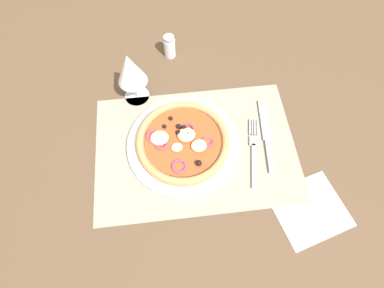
{
  "coord_description": "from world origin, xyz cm",
  "views": [
    {
      "loc": [
        -4.47,
        -31.48,
        64.67
      ],
      "look_at": [
        -0.87,
        0.0,
        2.42
      ],
      "focal_mm": 28.05,
      "sensor_mm": 36.0,
      "label": 1
    }
  ],
  "objects_px": {
    "pizza": "(183,141)",
    "knife": "(266,134)",
    "plate": "(183,144)",
    "pepper_shaker": "(170,46)",
    "fork": "(254,148)",
    "napkin": "(310,209)",
    "wine_glass": "(130,70)"
  },
  "relations": [
    {
      "from": "pizza",
      "to": "knife",
      "type": "distance_m",
      "value": 0.21
    },
    {
      "from": "plate",
      "to": "pepper_shaker",
      "type": "height_order",
      "value": "pepper_shaker"
    },
    {
      "from": "pizza",
      "to": "fork",
      "type": "relative_size",
      "value": 1.23
    },
    {
      "from": "plate",
      "to": "fork",
      "type": "relative_size",
      "value": 1.49
    },
    {
      "from": "napkin",
      "to": "pepper_shaker",
      "type": "xyz_separation_m",
      "value": [
        -0.27,
        0.48,
        0.03
      ]
    },
    {
      "from": "knife",
      "to": "pepper_shaker",
      "type": "distance_m",
      "value": 0.36
    },
    {
      "from": "fork",
      "to": "pepper_shaker",
      "type": "xyz_separation_m",
      "value": [
        -0.17,
        0.32,
        0.03
      ]
    },
    {
      "from": "napkin",
      "to": "pepper_shaker",
      "type": "bearing_deg",
      "value": 118.99
    },
    {
      "from": "plate",
      "to": "pepper_shaker",
      "type": "distance_m",
      "value": 0.29
    },
    {
      "from": "pizza",
      "to": "napkin",
      "type": "xyz_separation_m",
      "value": [
        0.26,
        -0.19,
        -0.02
      ]
    },
    {
      "from": "plate",
      "to": "knife",
      "type": "relative_size",
      "value": 1.33
    },
    {
      "from": "fork",
      "to": "wine_glass",
      "type": "relative_size",
      "value": 1.2
    },
    {
      "from": "pizza",
      "to": "napkin",
      "type": "distance_m",
      "value": 0.32
    },
    {
      "from": "pizza",
      "to": "wine_glass",
      "type": "height_order",
      "value": "wine_glass"
    },
    {
      "from": "plate",
      "to": "knife",
      "type": "distance_m",
      "value": 0.21
    },
    {
      "from": "fork",
      "to": "napkin",
      "type": "bearing_deg",
      "value": -138.17
    },
    {
      "from": "pizza",
      "to": "fork",
      "type": "distance_m",
      "value": 0.17
    },
    {
      "from": "pizza",
      "to": "pepper_shaker",
      "type": "relative_size",
      "value": 3.28
    },
    {
      "from": "plate",
      "to": "pizza",
      "type": "height_order",
      "value": "pizza"
    },
    {
      "from": "knife",
      "to": "pepper_shaker",
      "type": "bearing_deg",
      "value": 42.19
    },
    {
      "from": "wine_glass",
      "to": "napkin",
      "type": "distance_m",
      "value": 0.51
    },
    {
      "from": "fork",
      "to": "knife",
      "type": "xyz_separation_m",
      "value": [
        0.04,
        0.03,
        0.0
      ]
    },
    {
      "from": "plate",
      "to": "napkin",
      "type": "distance_m",
      "value": 0.32
    },
    {
      "from": "fork",
      "to": "wine_glass",
      "type": "xyz_separation_m",
      "value": [
        -0.27,
        0.19,
        0.09
      ]
    },
    {
      "from": "plate",
      "to": "fork",
      "type": "distance_m",
      "value": 0.17
    },
    {
      "from": "knife",
      "to": "wine_glass",
      "type": "xyz_separation_m",
      "value": [
        -0.31,
        0.15,
        0.09
      ]
    },
    {
      "from": "plate",
      "to": "wine_glass",
      "type": "bearing_deg",
      "value": 123.43
    },
    {
      "from": "fork",
      "to": "knife",
      "type": "distance_m",
      "value": 0.05
    },
    {
      "from": "fork",
      "to": "knife",
      "type": "relative_size",
      "value": 0.89
    },
    {
      "from": "fork",
      "to": "wine_glass",
      "type": "height_order",
      "value": "wine_glass"
    },
    {
      "from": "wine_glass",
      "to": "pepper_shaker",
      "type": "bearing_deg",
      "value": 53.67
    },
    {
      "from": "fork",
      "to": "napkin",
      "type": "xyz_separation_m",
      "value": [
        0.09,
        -0.16,
        -0.0
      ]
    }
  ]
}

